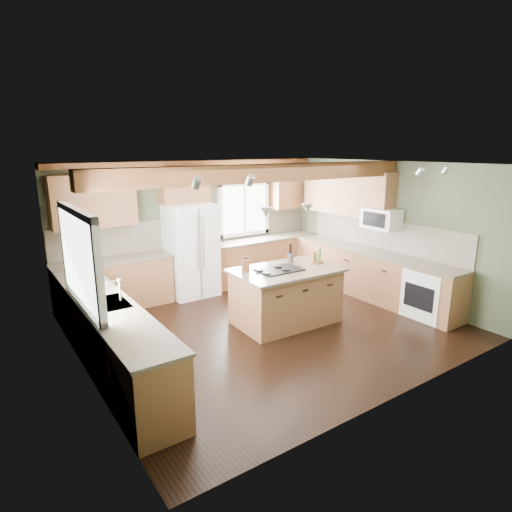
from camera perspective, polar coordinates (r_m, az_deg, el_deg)
floor at (r=7.08m, az=1.54°, el=-9.35°), size 5.60×5.60×0.00m
ceiling at (r=6.49m, az=1.69°, el=12.16°), size 5.60×5.60×0.00m
wall_back at (r=8.77m, az=-8.07°, el=4.05°), size 5.60×0.00×5.60m
wall_left at (r=5.56m, az=-22.46°, el=-2.94°), size 0.00×5.00×5.00m
wall_right at (r=8.59m, az=16.92°, el=3.35°), size 0.00×5.00×5.00m
ceiling_beam at (r=6.49m, az=1.76°, el=11.01°), size 5.55×0.26×0.26m
soffit_trim at (r=8.55m, az=-8.06°, el=12.15°), size 5.55×0.20×0.10m
backsplash_back at (r=8.77m, az=-8.01°, el=3.45°), size 5.58×0.03×0.58m
backsplash_right at (r=8.62m, az=16.56°, el=2.81°), size 0.03×3.70×0.58m
base_cab_back_left at (r=8.08m, az=-18.32°, el=-3.74°), size 2.02×0.60×0.88m
counter_back_left at (r=7.95m, az=-18.58°, el=-0.58°), size 2.06×0.64×0.04m
base_cab_back_right at (r=9.45m, az=1.03°, el=-0.40°), size 2.62×0.60×0.88m
counter_back_right at (r=9.35m, az=1.04°, el=2.32°), size 2.66×0.64×0.04m
base_cab_left at (r=5.96m, az=-18.93°, el=-10.30°), size 0.60×3.70×0.88m
counter_left at (r=5.79m, az=-19.29°, el=-6.15°), size 0.64×3.74×0.04m
base_cab_right at (r=8.59m, az=14.99°, el=-2.43°), size 0.60×3.70×0.88m
counter_right at (r=8.47m, az=15.19°, el=0.55°), size 0.64×3.74×0.04m
upper_cab_back_left at (r=7.83m, az=-20.86°, el=6.84°), size 1.40×0.35×0.90m
upper_cab_over_fridge at (r=8.37m, az=-9.59°, el=9.38°), size 0.96×0.35×0.70m
upper_cab_right at (r=8.95m, az=12.00°, el=8.29°), size 0.35×2.20×0.90m
upper_cab_back_corner at (r=9.77m, az=4.55°, el=9.04°), size 0.90×0.35×0.90m
window_left at (r=5.54m, az=-22.62°, el=-0.30°), size 0.04×1.60×1.05m
window_back at (r=9.27m, az=-1.68°, el=6.30°), size 1.10×0.04×1.00m
sink at (r=5.79m, az=-19.30°, el=-6.10°), size 0.50×0.65×0.03m
faucet at (r=5.78m, az=-17.70°, el=-4.45°), size 0.02×0.02×0.28m
dishwasher at (r=4.85m, az=-14.37°, el=-16.03°), size 0.60×0.60×0.84m
oven at (r=7.85m, az=22.13°, el=-4.68°), size 0.60×0.72×0.84m
microwave at (r=8.34m, az=16.36°, el=4.83°), size 0.40×0.70×0.38m
pendant_left at (r=6.53m, az=1.33°, el=5.83°), size 0.18×0.18×0.16m
pendant_right at (r=7.01m, az=6.88°, el=6.32°), size 0.18×0.18×0.16m
refrigerator at (r=8.39m, az=-8.65°, el=0.76°), size 0.90×0.74×1.80m
island at (r=7.11m, az=3.99°, el=-5.46°), size 1.66×1.05×0.88m
island_top at (r=6.97m, az=4.06°, el=-1.90°), size 1.77×1.16×0.04m
cooktop at (r=6.89m, az=3.15°, el=-1.84°), size 0.72×0.49×0.02m
knife_block at (r=6.78m, az=-1.42°, el=-1.32°), size 0.14×0.12×0.19m
utensil_crock at (r=7.39m, az=4.63°, el=-0.25°), size 0.11×0.11×0.14m
bottle_tray at (r=7.39m, az=8.13°, el=-0.01°), size 0.30×0.30×0.23m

